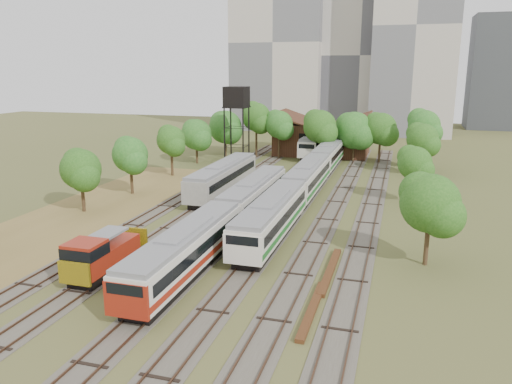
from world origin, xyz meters
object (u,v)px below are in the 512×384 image
(water_tower, at_px, (237,99))
(railcar_red_set, at_px, (226,218))
(railcar_green_set, at_px, (308,178))
(shunter_locomotive, at_px, (101,256))

(water_tower, bearing_deg, railcar_red_set, -73.02)
(railcar_green_set, distance_m, water_tower, 23.07)
(shunter_locomotive, bearing_deg, water_tower, 95.67)
(railcar_green_set, height_order, shunter_locomotive, railcar_green_set)
(railcar_red_set, bearing_deg, shunter_locomotive, -119.43)
(shunter_locomotive, relative_size, water_tower, 0.66)
(shunter_locomotive, bearing_deg, railcar_red_set, 60.57)
(railcar_red_set, height_order, water_tower, water_tower)
(railcar_green_set, bearing_deg, shunter_locomotive, -109.05)
(shunter_locomotive, bearing_deg, railcar_green_set, 70.95)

